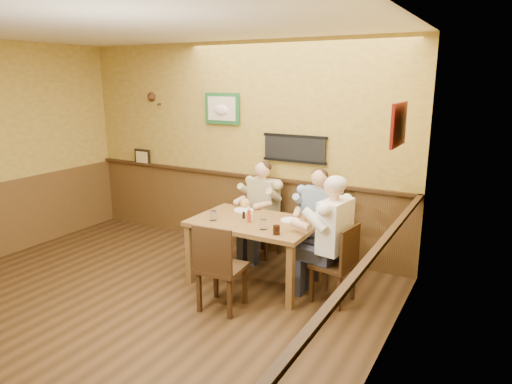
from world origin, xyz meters
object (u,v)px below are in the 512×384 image
Objects in this scene: diner_tan_shirt at (264,214)px; pepper_shaker at (244,215)px; cola_tumbler at (276,230)px; dining_table at (254,228)px; salt_shaker at (251,217)px; chair_back_left at (264,226)px; diner_blue_polo at (318,225)px; water_glass_mid at (263,224)px; water_glass_left at (213,216)px; hot_sauce_bottle at (249,215)px; chair_near_side at (222,266)px; diner_white_elder at (334,247)px; chair_back_right at (318,238)px; chair_right_end at (333,263)px.

diner_tan_shirt is 0.82m from pepper_shaker.
dining_table is at bearing 144.77° from cola_tumbler.
cola_tumbler is 0.53m from salt_shaker.
chair_back_left is 10.24× the size of pepper_shaker.
diner_blue_polo is 1.02m from water_glass_mid.
water_glass_left is at bearing -137.86° from diner_blue_polo.
cola_tumbler reaches higher than chair_back_left.
chair_back_left is 4.89× the size of hot_sauce_bottle.
diner_tan_shirt reaches higher than chair_back_left.
diner_white_elder is at bearing -148.35° from chair_near_side.
chair_back_right is 0.70× the size of diner_blue_polo.
water_glass_mid is (-0.26, -0.96, 0.41)m from chair_back_right.
chair_back_left is 1.22m from water_glass_mid.
chair_back_left is 0.86× the size of chair_near_side.
pepper_shaker is at bearing -135.94° from diner_blue_polo.
diner_tan_shirt reaches higher than pepper_shaker.
diner_tan_shirt reaches higher than water_glass_mid.
pepper_shaker reaches higher than chair_back_left.
hot_sauce_bottle is (0.29, -0.88, 0.43)m from chair_back_left.
cola_tumbler is 0.50m from hot_sauce_bottle.
chair_right_end is 0.71m from cola_tumbler.
diner_tan_shirt is 1.34m from cola_tumbler.
salt_shaker is at bearing -62.89° from chair_back_left.
chair_near_side is 8.22× the size of water_glass_left.
chair_back_right is 0.93× the size of chair_right_end.
chair_near_side reaches higher than cola_tumbler.
diner_tan_shirt is 1.04m from water_glass_left.
cola_tumbler is at bearing -28.57° from pepper_shaker.
chair_right_end is 9.61× the size of salt_shaker.
salt_shaker is at bearing -128.64° from diner_blue_polo.
diner_blue_polo reaches higher than dining_table.
diner_tan_shirt is (-0.80, 0.06, 0.18)m from chair_back_right.
water_glass_mid is (-0.72, -0.22, 0.19)m from diner_white_elder.
diner_blue_polo reaches higher than pepper_shaker.
diner_white_elder is 1.00m from salt_shaker.
diner_tan_shirt is (-0.30, 0.79, -0.08)m from dining_table.
hot_sauce_bottle is at bearing -84.92° from salt_shaker.
diner_white_elder is (0.94, 0.70, 0.15)m from chair_near_side.
chair_right_end is 0.84m from water_glass_mid.
diner_tan_shirt is at bearing 108.93° from salt_shaker.
chair_right_end is at bearing -0.84° from pepper_shaker.
hot_sauce_bottle reaches higher than chair_back_left.
water_glass_mid is 0.45m from pepper_shaker.
hot_sauce_bottle is at bearing -126.18° from chair_back_right.
diner_blue_polo is 10.05× the size of water_glass_left.
diner_white_elder is at bearing -24.00° from chair_back_left.
dining_table is 17.78× the size of pepper_shaker.
diner_tan_shirt is at bearing 171.48° from diner_blue_polo.
chair_near_side is (0.32, -1.49, 0.06)m from chair_back_left.
diner_white_elder is at bearing -81.51° from chair_right_end.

